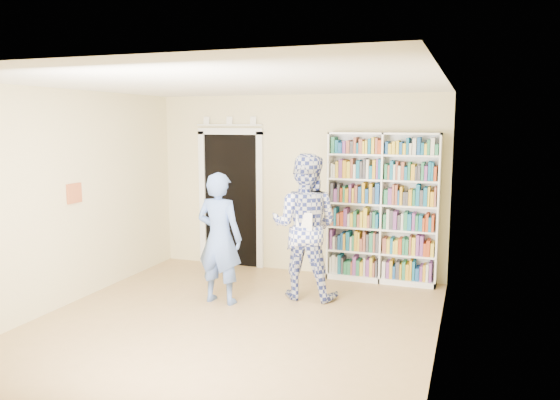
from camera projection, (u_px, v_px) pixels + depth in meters
name	position (u px, v px, depth m)	size (l,w,h in m)	color
floor	(229.00, 326.00, 6.18)	(5.00, 5.00, 0.00)	#A17E4E
ceiling	(226.00, 84.00, 5.80)	(5.00, 5.00, 0.00)	white
wall_back	(297.00, 184.00, 8.32)	(4.50, 4.50, 0.00)	beige
wall_left	(62.00, 199.00, 6.73)	(5.00, 5.00, 0.00)	beige
wall_right	(440.00, 221.00, 5.24)	(5.00, 5.00, 0.00)	beige
bookshelf	(382.00, 208.00, 7.77)	(1.56, 0.29, 2.15)	white
doorway	(231.00, 193.00, 8.69)	(1.10, 0.08, 2.43)	black
wall_art	(74.00, 193.00, 6.91)	(0.03, 0.25, 0.25)	brown
man_blue	(219.00, 238.00, 6.90)	(0.61, 0.40, 1.68)	#5372BA
man_plaid	(305.00, 226.00, 7.09)	(0.92, 0.72, 1.90)	navy
paper_sheet	(304.00, 225.00, 6.80)	(0.22, 0.01, 0.30)	white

